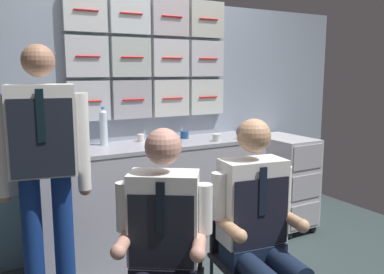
# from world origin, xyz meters

# --- Properties ---
(galley_bulkhead) EXTENTS (4.20, 0.14, 2.17)m
(galley_bulkhead) POSITION_xyz_m (-0.00, 1.37, 1.11)
(galley_bulkhead) COLOR #8E9BAD
(galley_bulkhead) RESTS_ON ground
(galley_counter) EXTENTS (2.03, 0.53, 0.95)m
(galley_counter) POSITION_xyz_m (-0.14, 1.09, 0.48)
(galley_counter) COLOR #ACAAB6
(galley_counter) RESTS_ON ground
(service_trolley) EXTENTS (0.40, 0.65, 0.91)m
(service_trolley) POSITION_xyz_m (1.22, 0.99, 0.49)
(service_trolley) COLOR black
(service_trolley) RESTS_ON ground
(folding_chair_left) EXTENTS (0.56, 0.56, 0.85)m
(folding_chair_left) POSITION_xyz_m (-0.59, -0.08, 0.52)
(folding_chair_left) COLOR #2D2D33
(folding_chair_left) RESTS_ON ground
(crew_member_left) EXTENTS (0.61, 0.68, 1.26)m
(crew_member_left) POSITION_xyz_m (-0.68, -0.22, 0.70)
(crew_member_left) COLOR black
(crew_member_left) RESTS_ON ground
(folding_chair_center) EXTENTS (0.45, 0.46, 0.85)m
(folding_chair_center) POSITION_xyz_m (-0.07, -0.10, 0.52)
(folding_chair_center) COLOR #2D2D33
(folding_chair_center) RESTS_ON ground
(crew_member_center) EXTENTS (0.51, 0.66, 1.28)m
(crew_member_center) POSITION_xyz_m (-0.09, -0.26, 0.71)
(crew_member_center) COLOR black
(crew_member_center) RESTS_ON ground
(crew_member_standing) EXTENTS (0.53, 0.32, 1.70)m
(crew_member_standing) POSITION_xyz_m (-1.09, 0.53, 1.01)
(crew_member_standing) COLOR black
(crew_member_standing) RESTS_ON ground
(water_bottle_clear) EXTENTS (0.08, 0.08, 0.29)m
(water_bottle_clear) POSITION_xyz_m (-0.89, 1.00, 1.09)
(water_bottle_clear) COLOR silver
(water_bottle_clear) RESTS_ON galley_counter
(water_bottle_blue_cap) EXTENTS (0.08, 0.08, 0.27)m
(water_bottle_blue_cap) POSITION_xyz_m (-0.98, 1.14, 1.08)
(water_bottle_blue_cap) COLOR silver
(water_bottle_blue_cap) RESTS_ON galley_counter
(water_bottle_short) EXTENTS (0.06, 0.06, 0.31)m
(water_bottle_short) POSITION_xyz_m (-0.51, 1.23, 1.10)
(water_bottle_short) COLOR silver
(water_bottle_short) RESTS_ON galley_counter
(espresso_cup_small) EXTENTS (0.07, 0.07, 0.06)m
(espresso_cup_small) POSITION_xyz_m (0.39, 0.93, 0.98)
(espresso_cup_small) COLOR silver
(espresso_cup_small) RESTS_ON galley_counter
(paper_cup_blue) EXTENTS (0.07, 0.07, 0.07)m
(paper_cup_blue) POSITION_xyz_m (0.22, 1.19, 0.98)
(paper_cup_blue) COLOR navy
(paper_cup_blue) RESTS_ON galley_counter
(coffee_cup_spare) EXTENTS (0.07, 0.07, 0.08)m
(coffee_cup_spare) POSITION_xyz_m (0.67, 0.92, 0.99)
(coffee_cup_spare) COLOR silver
(coffee_cup_spare) RESTS_ON galley_counter
(coffee_cup_white) EXTENTS (0.06, 0.06, 0.06)m
(coffee_cup_white) POSITION_xyz_m (-0.18, 1.24, 0.98)
(coffee_cup_white) COLOR silver
(coffee_cup_white) RESTS_ON galley_counter
(snack_banana) EXTENTS (0.17, 0.10, 0.04)m
(snack_banana) POSITION_xyz_m (-0.06, 1.00, 0.97)
(snack_banana) COLOR yellow
(snack_banana) RESTS_ON galley_counter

